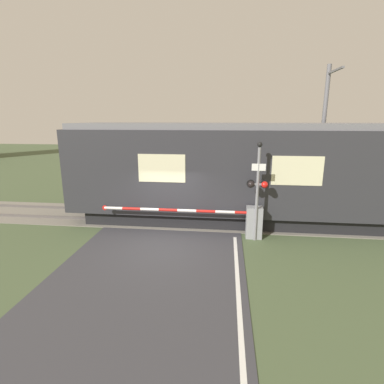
# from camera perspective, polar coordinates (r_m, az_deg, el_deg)

# --- Properties ---
(ground_plane) EXTENTS (80.00, 80.00, 0.00)m
(ground_plane) POSITION_cam_1_polar(r_m,az_deg,el_deg) (11.05, -5.53, -10.06)
(ground_plane) COLOR #475638
(track_bed) EXTENTS (36.00, 3.20, 0.13)m
(track_bed) POSITION_cam_1_polar(r_m,az_deg,el_deg) (13.84, -2.89, -4.88)
(track_bed) COLOR slate
(track_bed) RESTS_ON ground_plane
(train) EXTENTS (18.64, 3.20, 4.27)m
(train) POSITION_cam_1_polar(r_m,az_deg,el_deg) (13.38, 17.83, 3.37)
(train) COLOR black
(train) RESTS_ON ground_plane
(crossing_barrier) EXTENTS (6.30, 0.44, 1.23)m
(crossing_barrier) POSITION_cam_1_polar(r_m,az_deg,el_deg) (11.63, 9.08, -5.31)
(crossing_barrier) COLOR gray
(crossing_barrier) RESTS_ON ground_plane
(signal_post) EXTENTS (0.78, 0.26, 3.67)m
(signal_post) POSITION_cam_1_polar(r_m,az_deg,el_deg) (11.06, 12.39, 1.04)
(signal_post) COLOR gray
(signal_post) RESTS_ON ground_plane
(catenary_pole) EXTENTS (0.20, 1.90, 6.86)m
(catenary_pole) POSITION_cam_1_polar(r_m,az_deg,el_deg) (15.81, 23.58, 9.52)
(catenary_pole) COLOR slate
(catenary_pole) RESTS_ON ground_plane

